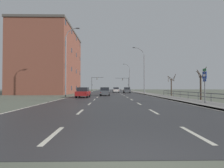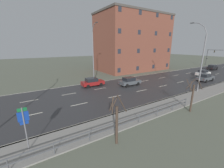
{
  "view_description": "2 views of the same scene",
  "coord_description": "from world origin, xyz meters",
  "views": [
    {
      "loc": [
        -0.51,
        -3.75,
        1.58
      ],
      "look_at": [
        0.34,
        45.79,
        2.51
      ],
      "focal_mm": 28.08,
      "sensor_mm": 36.0,
      "label": 1
    },
    {
      "loc": [
        18.78,
        12.88,
        7.28
      ],
      "look_at": [
        0.0,
        24.6,
        1.25
      ],
      "focal_mm": 22.65,
      "sensor_mm": 36.0,
      "label": 2
    }
  ],
  "objects": [
    {
      "name": "car_far_left",
      "position": [
        -1.74,
        62.48,
        0.8
      ],
      "size": [
        1.98,
        4.17,
        1.57
      ],
      "rotation": [
        0.0,
        0.0,
        0.04
      ],
      "color": "black",
      "rests_on": "ground"
    },
    {
      "name": "brick_building",
      "position": [
        -15.68,
        41.75,
        8.12
      ],
      "size": [
        12.44,
        21.05,
        16.22
      ],
      "color": "brown",
      "rests_on": "ground"
    },
    {
      "name": "ground_plane",
      "position": [
        0.0,
        48.0,
        -0.06
      ],
      "size": [
        160.0,
        160.0,
        0.12
      ],
      "color": "#5B6051"
    },
    {
      "name": "car_far_right",
      "position": [
        -1.28,
        29.33,
        0.8
      ],
      "size": [
        1.92,
        4.14,
        1.57
      ],
      "rotation": [
        0.0,
        0.0,
        -0.02
      ],
      "color": "#474C51",
      "rests_on": "ground"
    },
    {
      "name": "street_lamp_midground",
      "position": [
        7.41,
        36.22,
        5.26
      ],
      "size": [
        2.78,
        0.24,
        10.81
      ],
      "color": "slate",
      "rests_on": "ground"
    },
    {
      "name": "street_lamp_left_bank",
      "position": [
        -7.47,
        24.9,
        5.59
      ],
      "size": [
        2.34,
        0.24,
        11.38
      ],
      "color": "slate",
      "rests_on": "ground"
    },
    {
      "name": "car_near_right",
      "position": [
        -4.48,
        23.16,
        0.8
      ],
      "size": [
        1.91,
        4.14,
        1.57
      ],
      "rotation": [
        0.0,
        0.0,
        -0.02
      ],
      "color": "maroon",
      "rests_on": "ground"
    },
    {
      "name": "car_mid_centre",
      "position": [
        1.62,
        50.02,
        0.8
      ],
      "size": [
        1.91,
        4.14,
        1.57
      ],
      "rotation": [
        0.0,
        0.0,
        0.02
      ],
      "color": "silver",
      "rests_on": "ground"
    },
    {
      "name": "highway_sign",
      "position": [
        8.39,
        12.35,
        2.14
      ],
      "size": [
        0.09,
        0.68,
        3.35
      ],
      "color": "slate",
      "rests_on": "ground"
    },
    {
      "name": "bare_tree_mid",
      "position": [
        10.99,
        28.27,
        1.93
      ],
      "size": [
        1.45,
        1.58,
        4.03
      ],
      "color": "#423328",
      "rests_on": "ground"
    },
    {
      "name": "road_asphalt_strip",
      "position": [
        0.0,
        60.0,
        0.01
      ],
      "size": [
        14.0,
        120.0,
        0.03
      ],
      "color": "#303033",
      "rests_on": "ground"
    },
    {
      "name": "bare_tree_near",
      "position": [
        11.06,
        18.1,
        1.84
      ],
      "size": [
        1.16,
        1.2,
        4.17
      ],
      "color": "#423328",
      "rests_on": "ground"
    },
    {
      "name": "car_near_left",
      "position": [
        4.49,
        45.09,
        0.8
      ],
      "size": [
        1.89,
        4.13,
        1.57
      ],
      "rotation": [
        0.0,
        0.0,
        -0.02
      ],
      "color": "#474C51",
      "rests_on": "ground"
    },
    {
      "name": "guardrail",
      "position": [
        9.85,
        16.39,
        0.71
      ],
      "size": [
        0.07,
        25.72,
        1.0
      ],
      "color": "#515459",
      "rests_on": "ground"
    },
    {
      "name": "traffic_signal_left",
      "position": [
        -7.0,
        71.31,
        3.98
      ],
      "size": [
        5.04,
        0.36,
        6.05
      ],
      "color": "#38383A",
      "rests_on": "ground"
    }
  ]
}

